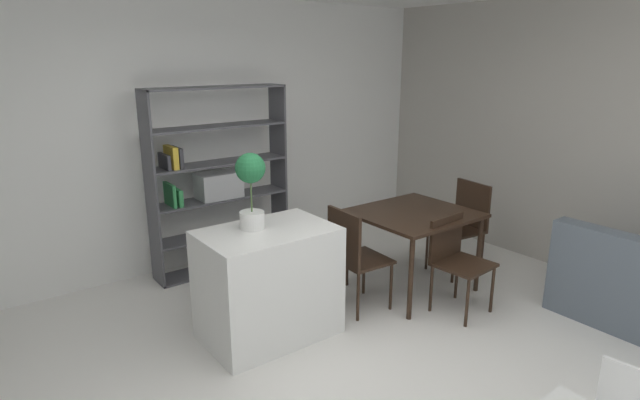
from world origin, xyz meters
name	(u,v)px	position (x,y,z in m)	size (l,w,h in m)	color
ground_plane	(350,375)	(0.00, 0.00, 0.00)	(8.52, 8.52, 0.00)	silver
back_partition	(188,136)	(0.00, 2.63, 1.39)	(6.21, 0.06, 2.77)	white
right_partition_gray	(592,140)	(3.07, 0.00, 1.39)	(0.06, 5.33, 2.77)	#B2ADA3
kitchen_island	(268,283)	(-0.16, 0.83, 0.45)	(1.03, 0.68, 0.90)	white
potted_plant_on_island	(251,184)	(-0.23, 0.92, 1.25)	(0.23, 0.23, 0.59)	white
open_bookshelf	(216,181)	(0.13, 2.31, 0.95)	(1.45, 0.32, 1.89)	#4C4C51
dining_table	(413,220)	(1.39, 0.74, 0.70)	(1.04, 0.96, 0.77)	black
dining_chair_island_side	(353,252)	(0.65, 0.75, 0.55)	(0.45, 0.47, 0.93)	black
dining_chair_window_side	(464,220)	(2.13, 0.73, 0.56)	(0.50, 0.50, 0.94)	black
dining_chair_near	(455,255)	(1.38, 0.23, 0.51)	(0.48, 0.46, 0.84)	black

